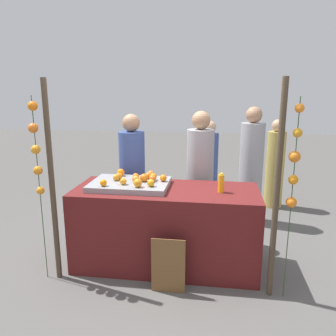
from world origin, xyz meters
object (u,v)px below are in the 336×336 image
Objects in this scene: stall_counter at (166,227)px; vendor_left at (133,182)px; vendor_right at (200,182)px; juice_bottle at (221,183)px; orange_1 at (103,183)px; chalkboard_sign at (168,266)px; orange_0 at (136,176)px.

vendor_left is (-0.54, 0.65, 0.32)m from stall_counter.
stall_counter is at bearing -116.02° from vendor_right.
orange_1 is at bearing -172.85° from juice_bottle.
juice_bottle is 0.12× the size of vendor_right.
chalkboard_sign is 0.35× the size of vendor_left.
vendor_left is (0.10, 0.84, -0.22)m from orange_1.
vendor_left reaches higher than orange_0.
orange_1 is 1.33m from vendor_right.
stall_counter reaches higher than chalkboard_sign.
chalkboard_sign is at bearing -54.56° from orange_0.
orange_0 is at bearing 171.19° from juice_bottle.
stall_counter is 0.90m from vendor_left.
orange_0 is 0.41m from orange_1.
orange_1 is at bearing -132.59° from orange_0.
vendor_left is at bearing 118.46° from chalkboard_sign.
vendor_right is (0.98, 0.88, -0.20)m from orange_1.
orange_1 is at bearing -163.34° from stall_counter.
chalkboard_sign is 0.34× the size of vendor_right.
vendor_right is at bearing 2.66° from vendor_left.
orange_0 is at bearing 163.07° from stall_counter.
orange_0 is 0.05× the size of vendor_left.
orange_1 is 0.04× the size of vendor_left.
juice_bottle is (0.59, -0.04, 0.55)m from stall_counter.
stall_counter is 1.19× the size of vendor_right.
vendor_right reaches higher than orange_1.
vendor_left reaches higher than stall_counter.
orange_1 is 1.09m from chalkboard_sign.
juice_bottle is at bearing -70.39° from vendor_right.
orange_1 is 0.87m from vendor_left.
stall_counter is 0.86m from orange_1.
orange_1 is 0.13× the size of chalkboard_sign.
stall_counter is at bearing -16.93° from orange_0.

